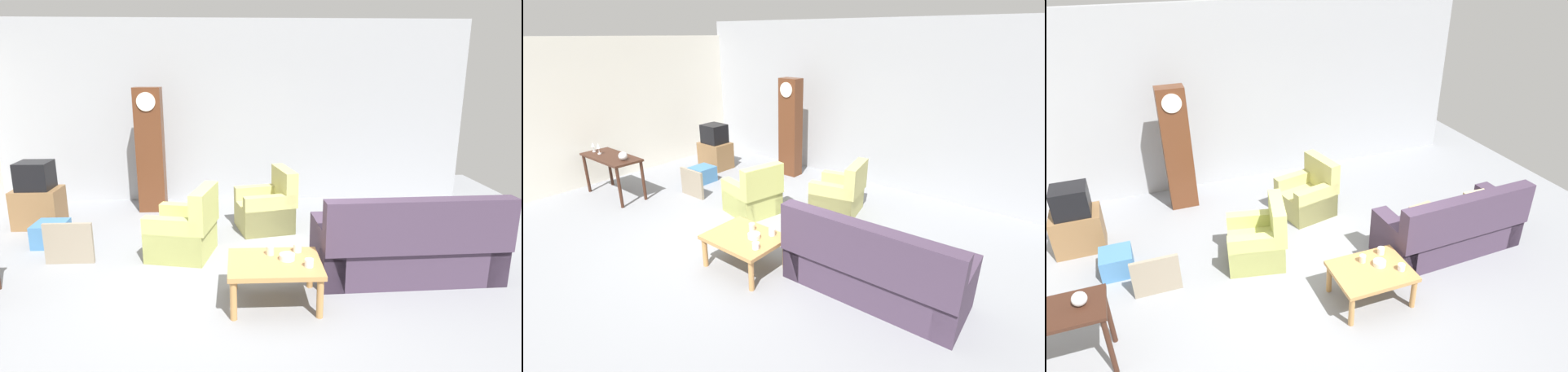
{
  "view_description": "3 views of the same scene",
  "coord_description": "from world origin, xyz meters",
  "views": [
    {
      "loc": [
        0.12,
        -4.8,
        2.42
      ],
      "look_at": [
        0.38,
        0.59,
        1.01
      ],
      "focal_mm": 31.88,
      "sensor_mm": 36.0,
      "label": 1
    },
    {
      "loc": [
        3.7,
        -3.56,
        2.93
      ],
      "look_at": [
        0.31,
        0.62,
        0.81
      ],
      "focal_mm": 26.81,
      "sensor_mm": 36.0,
      "label": 2
    },
    {
      "loc": [
        -1.96,
        -4.39,
        4.09
      ],
      "look_at": [
        0.15,
        0.92,
        1.04
      ],
      "focal_mm": 32.22,
      "sensor_mm": 36.0,
      "label": 3
    }
  ],
  "objects": [
    {
      "name": "wine_glass_mid",
      "position": [
        -3.46,
        -0.27,
        0.93
      ],
      "size": [
        0.07,
        0.07,
        0.21
      ],
      "color": "silver",
      "rests_on": "console_table_dark"
    },
    {
      "name": "cup_white_porcelain",
      "position": [
        0.74,
        -0.16,
        0.51
      ],
      "size": [
        0.09,
        0.09,
        0.09
      ],
      "primitive_type": "cylinder",
      "color": "white",
      "rests_on": "coffee_table_wood"
    },
    {
      "name": "ground_plane",
      "position": [
        0.0,
        0.0,
        0.0
      ],
      "size": [
        10.4,
        10.4,
        0.0
      ],
      "primitive_type": "plane",
      "color": "gray"
    },
    {
      "name": "cup_blue_rimmed",
      "position": [
        0.81,
        -0.55,
        0.5
      ],
      "size": [
        0.09,
        0.09,
        0.08
      ],
      "primitive_type": "cylinder",
      "color": "silver",
      "rests_on": "coffee_table_wood"
    },
    {
      "name": "console_table_dark",
      "position": [
        -3.18,
        -0.2,
        0.68
      ],
      "size": [
        1.3,
        0.56,
        0.79
      ],
      "color": "#381E14",
      "rests_on": "ground_plane"
    },
    {
      "name": "framed_picture_leaning",
      "position": [
        -2.01,
        0.7,
        0.27
      ],
      "size": [
        0.6,
        0.05,
        0.53
      ],
      "primitive_type": "cube",
      "color": "gray",
      "rests_on": "ground_plane"
    },
    {
      "name": "tv_crt",
      "position": [
        -2.96,
        2.15,
        0.81
      ],
      "size": [
        0.48,
        0.44,
        0.42
      ],
      "primitive_type": "cube",
      "color": "black",
      "rests_on": "tv_stand_cabinet"
    },
    {
      "name": "garage_door_wall",
      "position": [
        0.0,
        3.6,
        1.6
      ],
      "size": [
        8.4,
        0.16,
        3.2
      ],
      "primitive_type": "cube",
      "color": "#9EA0A5",
      "rests_on": "ground_plane"
    },
    {
      "name": "storage_box_blue",
      "position": [
        -2.49,
        1.35,
        0.16
      ],
      "size": [
        0.42,
        0.45,
        0.32
      ],
      "primitive_type": "cube",
      "color": "teal",
      "rests_on": "ground_plane"
    },
    {
      "name": "tv_stand_cabinet",
      "position": [
        -2.96,
        2.15,
        0.3
      ],
      "size": [
        0.68,
        0.52,
        0.6
      ],
      "primitive_type": "cube",
      "color": "brown",
      "rests_on": "ground_plane"
    },
    {
      "name": "armchair_olive_far",
      "position": [
        0.54,
        1.87,
        0.31
      ],
      "size": [
        0.94,
        0.91,
        0.92
      ],
      "color": "tan",
      "rests_on": "ground_plane"
    },
    {
      "name": "wine_glass_tall",
      "position": [
        -3.69,
        -0.26,
        0.92
      ],
      "size": [
        0.07,
        0.07,
        0.19
      ],
      "color": "silver",
      "rests_on": "console_table_dark"
    },
    {
      "name": "armchair_olive_near",
      "position": [
        -0.59,
        0.9,
        0.31
      ],
      "size": [
        0.93,
        0.91,
        0.92
      ],
      "color": "#B7BC66",
      "rests_on": "ground_plane"
    },
    {
      "name": "grandfather_clock",
      "position": [
        -1.35,
        2.89,
        1.04
      ],
      "size": [
        0.44,
        0.3,
        2.08
      ],
      "color": "#562D19",
      "rests_on": "ground_plane"
    },
    {
      "name": "bowl_white_stacked",
      "position": [
        0.61,
        -0.36,
        0.49
      ],
      "size": [
        0.16,
        0.16,
        0.06
      ],
      "primitive_type": "cylinder",
      "color": "white",
      "rests_on": "coffee_table_wood"
    },
    {
      "name": "glass_dome_cloche",
      "position": [
        -2.77,
        -0.19,
        0.87
      ],
      "size": [
        0.15,
        0.15,
        0.15
      ],
      "primitive_type": "sphere",
      "color": "silver",
      "rests_on": "console_table_dark"
    },
    {
      "name": "couch_floral",
      "position": [
        2.05,
        0.11,
        0.35
      ],
      "size": [
        2.13,
        0.95,
        1.04
      ],
      "color": "#423347",
      "rests_on": "ground_plane"
    },
    {
      "name": "pegboard_wall_left",
      "position": [
        -4.2,
        0.4,
        1.44
      ],
      "size": [
        0.12,
        6.4,
        2.88
      ],
      "primitive_type": "cube",
      "color": "silver",
      "rests_on": "ground_plane"
    },
    {
      "name": "coffee_table_wood",
      "position": [
        0.47,
        -0.41,
        0.39
      ],
      "size": [
        0.96,
        0.76,
        0.46
      ],
      "color": "#B27F47",
      "rests_on": "ground_plane"
    },
    {
      "name": "cup_cream_tall",
      "position": [
        0.44,
        -0.22,
        0.51
      ],
      "size": [
        0.08,
        0.08,
        0.1
      ],
      "primitive_type": "cylinder",
      "color": "beige",
      "rests_on": "coffee_table_wood"
    }
  ]
}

